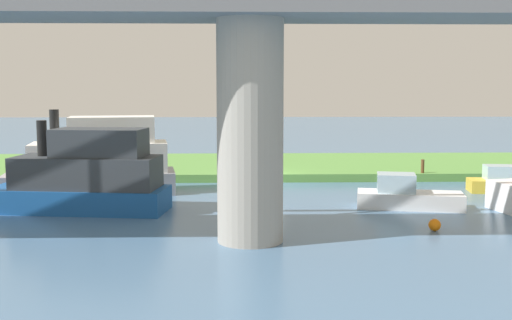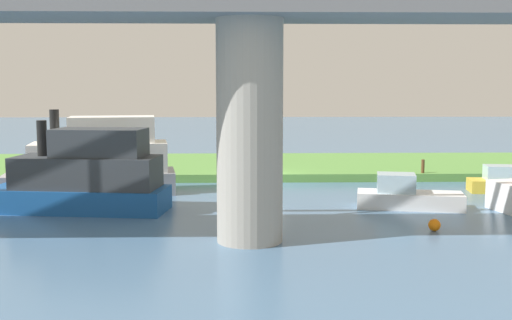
{
  "view_description": "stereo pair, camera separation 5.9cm",
  "coord_description": "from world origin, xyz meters",
  "views": [
    {
      "loc": [
        1.62,
        37.31,
        5.89
      ],
      "look_at": [
        0.69,
        5.0,
        2.0
      ],
      "focal_mm": 43.37,
      "sensor_mm": 36.0,
      "label": 1
    },
    {
      "loc": [
        1.56,
        37.31,
        5.89
      ],
      "look_at": [
        0.69,
        5.0,
        2.0
      ],
      "focal_mm": 43.37,
      "sensor_mm": 36.0,
      "label": 2
    }
  ],
  "objects": [
    {
      "name": "marker_buoy",
      "position": [
        -6.38,
        12.85,
        0.25
      ],
      "size": [
        0.5,
        0.5,
        0.5
      ],
      "primitive_type": "sphere",
      "color": "orange",
      "rests_on": "ground"
    },
    {
      "name": "mooring_post",
      "position": [
        -9.84,
        -0.44,
        0.92
      ],
      "size": [
        0.2,
        0.2,
        0.84
      ],
      "primitive_type": "cylinder",
      "color": "brown",
      "rests_on": "grassy_bank"
    },
    {
      "name": "houseboat_blue",
      "position": [
        -6.51,
        8.06,
        0.6
      ],
      "size": [
        5.26,
        2.75,
        1.67
      ],
      "color": "white",
      "rests_on": "ground"
    },
    {
      "name": "bridge_pylon",
      "position": [
        1.18,
        14.27,
        4.17
      ],
      "size": [
        2.49,
        2.49,
        8.34
      ],
      "primitive_type": "cylinder",
      "color": "#9E998E",
      "rests_on": "ground"
    },
    {
      "name": "ground_plane",
      "position": [
        0.0,
        0.0,
        0.0
      ],
      "size": [
        160.0,
        160.0,
        0.0
      ],
      "primitive_type": "plane",
      "color": "#4C7093"
    },
    {
      "name": "pontoon_yellow",
      "position": [
        9.39,
        3.55,
        1.72
      ],
      "size": [
        9.41,
        4.37,
        4.63
      ],
      "color": "#99999E",
      "rests_on": "ground"
    },
    {
      "name": "riverboat_paddlewheel",
      "position": [
        8.9,
        8.34,
        1.59
      ],
      "size": [
        8.67,
        3.85,
        4.28
      ],
      "color": "#195199",
      "rests_on": "ground"
    },
    {
      "name": "grassy_bank",
      "position": [
        0.0,
        -6.0,
        0.25
      ],
      "size": [
        80.0,
        12.0,
        0.5
      ],
      "primitive_type": "cube",
      "color": "#5B9342",
      "rests_on": "ground"
    },
    {
      "name": "bridge_span",
      "position": [
        1.18,
        14.26,
        8.84
      ],
      "size": [
        71.22,
        4.3,
        3.25
      ],
      "color": "slate",
      "rests_on": "bridge_pylon"
    },
    {
      "name": "skiff_small",
      "position": [
        -13.37,
        3.81,
        0.53
      ],
      "size": [
        4.68,
        2.23,
        1.5
      ],
      "color": "gold",
      "rests_on": "ground"
    },
    {
      "name": "person_on_bank",
      "position": [
        0.19,
        -2.55,
        1.2
      ],
      "size": [
        0.4,
        0.4,
        1.39
      ],
      "color": "#2D334C",
      "rests_on": "grassy_bank"
    }
  ]
}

